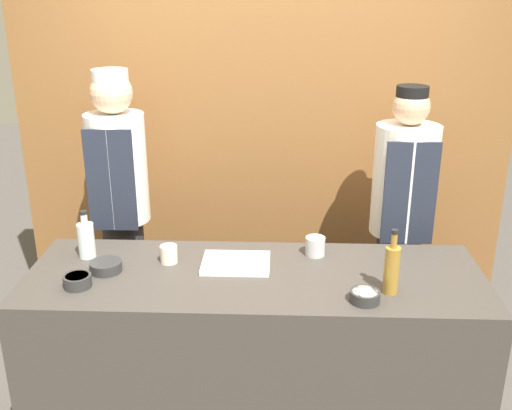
# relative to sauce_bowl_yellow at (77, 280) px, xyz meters

# --- Properties ---
(cabinet_wall) EXTENTS (2.98, 0.18, 2.40)m
(cabinet_wall) POSITION_rel_sauce_bowl_yellow_xyz_m (0.76, 1.35, 0.24)
(cabinet_wall) COLOR brown
(cabinet_wall) RESTS_ON ground_plane
(counter) EXTENTS (2.07, 0.71, 0.93)m
(counter) POSITION_rel_sauce_bowl_yellow_xyz_m (0.76, 0.15, -0.49)
(counter) COLOR #3D3833
(counter) RESTS_ON ground_plane
(sauce_bowl_yellow) EXTENTS (0.12, 0.12, 0.05)m
(sauce_bowl_yellow) POSITION_rel_sauce_bowl_yellow_xyz_m (0.00, 0.00, 0.00)
(sauce_bowl_yellow) COLOR #2D2D2D
(sauce_bowl_yellow) RESTS_ON counter
(sauce_bowl_green) EXTENTS (0.15, 0.15, 0.05)m
(sauce_bowl_green) POSITION_rel_sauce_bowl_yellow_xyz_m (0.08, 0.16, -0.00)
(sauce_bowl_green) COLOR #2D2D2D
(sauce_bowl_green) RESTS_ON counter
(sauce_bowl_white) EXTENTS (0.13, 0.13, 0.05)m
(sauce_bowl_white) POSITION_rel_sauce_bowl_yellow_xyz_m (1.22, -0.08, -0.00)
(sauce_bowl_white) COLOR #2D2D2D
(sauce_bowl_white) RESTS_ON counter
(cutting_board) EXTENTS (0.31, 0.24, 0.02)m
(cutting_board) POSITION_rel_sauce_bowl_yellow_xyz_m (0.67, 0.24, -0.02)
(cutting_board) COLOR white
(cutting_board) RESTS_ON counter
(bottle_clear) EXTENTS (0.08, 0.08, 0.23)m
(bottle_clear) POSITION_rel_sauce_bowl_yellow_xyz_m (-0.05, 0.30, 0.06)
(bottle_clear) COLOR silver
(bottle_clear) RESTS_ON counter
(bottle_vinegar) EXTENTS (0.06, 0.06, 0.29)m
(bottle_vinegar) POSITION_rel_sauce_bowl_yellow_xyz_m (1.34, 0.00, 0.08)
(bottle_vinegar) COLOR olive
(bottle_vinegar) RESTS_ON counter
(cup_steel) EXTENTS (0.09, 0.09, 0.09)m
(cup_steel) POSITION_rel_sauce_bowl_yellow_xyz_m (1.04, 0.36, 0.02)
(cup_steel) COLOR #B7B7BC
(cup_steel) RESTS_ON counter
(cup_cream) EXTENTS (0.08, 0.08, 0.08)m
(cup_cream) POSITION_rel_sauce_bowl_yellow_xyz_m (0.35, 0.26, 0.01)
(cup_cream) COLOR silver
(cup_cream) RESTS_ON counter
(chef_left) EXTENTS (0.32, 0.32, 1.74)m
(chef_left) POSITION_rel_sauce_bowl_yellow_xyz_m (-0.02, 0.85, 0.01)
(chef_left) COLOR #28282D
(chef_left) RESTS_ON ground_plane
(chef_right) EXTENTS (0.34, 0.34, 1.67)m
(chef_right) POSITION_rel_sauce_bowl_yellow_xyz_m (1.55, 0.85, -0.05)
(chef_right) COLOR #28282D
(chef_right) RESTS_ON ground_plane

